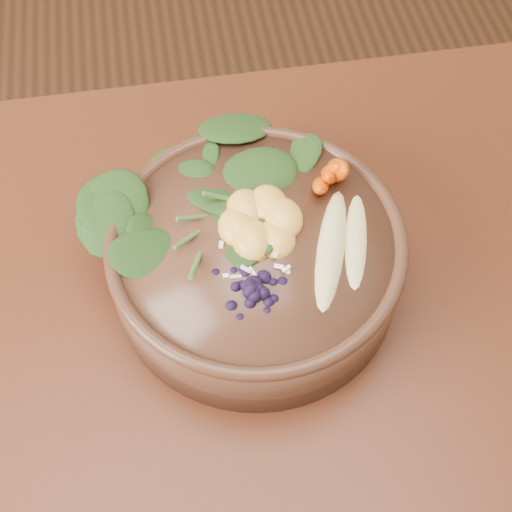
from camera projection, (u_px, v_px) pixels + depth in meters
The scene contains 8 objects.
dining_table at pixel (203, 411), 0.83m from camera, with size 1.60×0.90×0.75m.
stoneware_bowl at pixel (256, 261), 0.78m from camera, with size 0.32×0.32×0.09m, color #4B2B1C.
kale_heap at pixel (218, 172), 0.76m from camera, with size 0.21×0.19×0.05m, color #203F14, non-canonical shape.
carrot_cluster at pixel (320, 155), 0.75m from camera, with size 0.07×0.07×0.09m, color #F84D00, non-canonical shape.
banana_halves at pixel (345, 236), 0.73m from camera, with size 0.11×0.17×0.03m.
mandarin_cluster at pixel (260, 214), 0.74m from camera, with size 0.09×0.10×0.04m, color gold, non-canonical shape.
blueberry_pile at pixel (251, 282), 0.69m from camera, with size 0.15×0.11×0.04m, color black, non-canonical shape.
coconut_flakes at pixel (255, 254), 0.73m from camera, with size 0.10×0.08×0.01m, color white, non-canonical shape.
Camera 1 is at (0.01, -0.31, 1.45)m, focal length 50.00 mm.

